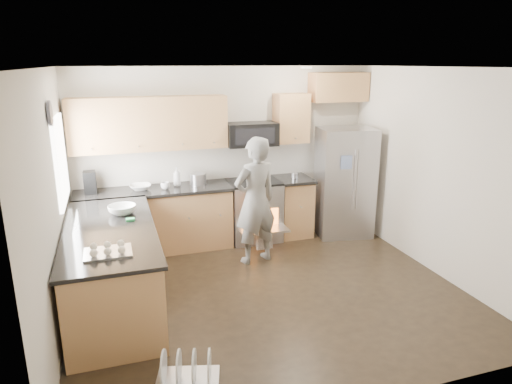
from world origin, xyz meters
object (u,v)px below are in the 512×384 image
object	(u,v)px
stove_range	(254,197)
person	(255,201)
dish_rack	(187,376)
refrigerator	(344,182)

from	to	relation	value
stove_range	person	xyz separation A→B (m)	(-0.23, -0.80, 0.19)
stove_range	dish_rack	world-z (taller)	stove_range
dish_rack	stove_range	bearing A→B (deg)	62.86
person	dish_rack	xyz separation A→B (m)	(-1.33, -2.24, -0.78)
stove_range	dish_rack	size ratio (longest dim) A/B	2.84
stove_range	refrigerator	size ratio (longest dim) A/B	1.06
stove_range	refrigerator	world-z (taller)	stove_range
refrigerator	stove_range	bearing A→B (deg)	-178.93
person	dish_rack	distance (m)	2.72
stove_range	person	size ratio (longest dim) A/B	1.03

